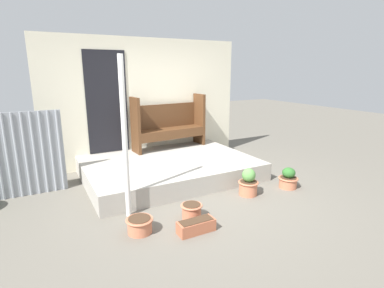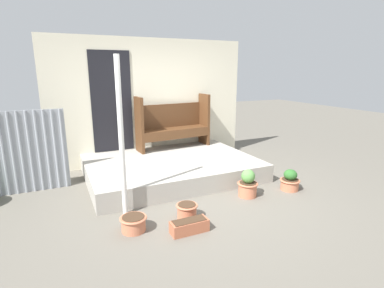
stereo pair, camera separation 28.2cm
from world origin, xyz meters
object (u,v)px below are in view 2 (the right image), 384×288
object	(u,v)px
flower_pot_middle	(187,210)
flower_pot_right	(248,185)
support_post	(121,139)
planter_box_rect	(189,226)
bench	(173,123)
flower_pot_far_right	(290,181)
flower_pot_left	(134,223)

from	to	relation	value
flower_pot_middle	flower_pot_right	size ratio (longest dim) A/B	0.68
support_post	planter_box_rect	distance (m)	1.43
bench	flower_pot_right	bearing A→B (deg)	-84.47
support_post	bench	bearing A→B (deg)	53.08
flower_pot_far_right	planter_box_rect	size ratio (longest dim) A/B	0.75
bench	planter_box_rect	xyz separation A→B (m)	(-0.91, -2.84, -0.78)
flower_pot_right	planter_box_rect	size ratio (longest dim) A/B	0.94
flower_pot_left	bench	bearing A→B (deg)	58.72
flower_pot_left	planter_box_rect	size ratio (longest dim) A/B	0.72
flower_pot_middle	flower_pot_right	xyz separation A→B (m)	(1.17, 0.26, 0.08)
support_post	flower_pot_right	distance (m)	2.11
support_post	flower_pot_middle	world-z (taller)	support_post
support_post	flower_pot_far_right	xyz separation A→B (m)	(2.70, -0.30, -0.92)
support_post	flower_pot_right	xyz separation A→B (m)	(1.91, -0.21, -0.88)
support_post	bench	xyz separation A→B (m)	(1.52, 2.02, -0.21)
flower_pot_far_right	support_post	bearing A→B (deg)	173.70
support_post	planter_box_rect	size ratio (longest dim) A/B	4.54
flower_pot_right	planter_box_rect	distance (m)	1.43
bench	flower_pot_middle	world-z (taller)	bench
planter_box_rect	flower_pot_left	bearing A→B (deg)	152.38
flower_pot_left	flower_pot_far_right	world-z (taller)	flower_pot_far_right
support_post	flower_pot_right	bearing A→B (deg)	-6.43
flower_pot_far_right	flower_pot_middle	bearing A→B (deg)	-174.87
support_post	bench	distance (m)	2.54
bench	planter_box_rect	size ratio (longest dim) A/B	3.39
flower_pot_left	support_post	bearing A→B (deg)	89.05
bench	flower_pot_far_right	xyz separation A→B (m)	(1.18, -2.32, -0.71)
flower_pot_right	flower_pot_far_right	distance (m)	0.80
bench	planter_box_rect	world-z (taller)	bench
flower_pot_right	flower_pot_left	bearing A→B (deg)	-171.75
flower_pot_right	flower_pot_middle	bearing A→B (deg)	-167.50
bench	flower_pot_left	bearing A→B (deg)	-125.48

